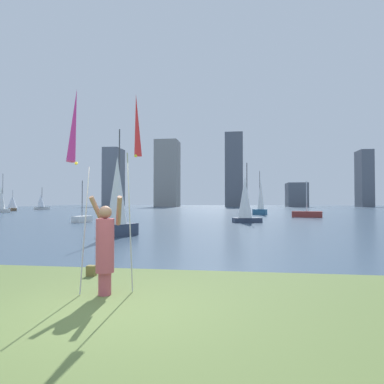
{
  "coord_description": "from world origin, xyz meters",
  "views": [
    {
      "loc": [
        2.19,
        -5.33,
        1.8
      ],
      "look_at": [
        -0.45,
        14.05,
        2.27
      ],
      "focal_mm": 31.95,
      "sensor_mm": 36.0,
      "label": 1
    }
  ],
  "objects_px": {
    "sailboat_3": "(2,201)",
    "sailboat_7": "(245,201)",
    "sailboat_1": "(82,219)",
    "sailboat_0": "(307,214)",
    "person": "(105,246)",
    "sailboat_8": "(12,203)",
    "sailboat_2": "(260,200)",
    "kite_flag_left": "(74,129)",
    "sailboat_4": "(118,200)",
    "sailboat_6": "(41,202)",
    "bag": "(91,271)",
    "kite_flag_right": "(137,130)"
  },
  "relations": [
    {
      "from": "kite_flag_left",
      "to": "sailboat_7",
      "type": "bearing_deg",
      "value": 80.87
    },
    {
      "from": "sailboat_6",
      "to": "sailboat_7",
      "type": "height_order",
      "value": "sailboat_7"
    },
    {
      "from": "sailboat_0",
      "to": "sailboat_2",
      "type": "bearing_deg",
      "value": 128.72
    },
    {
      "from": "sailboat_7",
      "to": "sailboat_0",
      "type": "bearing_deg",
      "value": 55.05
    },
    {
      "from": "sailboat_4",
      "to": "sailboat_8",
      "type": "height_order",
      "value": "sailboat_4"
    },
    {
      "from": "bag",
      "to": "sailboat_8",
      "type": "bearing_deg",
      "value": 127.2
    },
    {
      "from": "person",
      "to": "bag",
      "type": "height_order",
      "value": "person"
    },
    {
      "from": "sailboat_6",
      "to": "sailboat_8",
      "type": "bearing_deg",
      "value": -104.13
    },
    {
      "from": "sailboat_1",
      "to": "sailboat_7",
      "type": "distance_m",
      "value": 13.3
    },
    {
      "from": "sailboat_2",
      "to": "sailboat_6",
      "type": "distance_m",
      "value": 43.2
    },
    {
      "from": "sailboat_1",
      "to": "sailboat_8",
      "type": "height_order",
      "value": "sailboat_8"
    },
    {
      "from": "kite_flag_right",
      "to": "sailboat_2",
      "type": "bearing_deg",
      "value": 82.49
    },
    {
      "from": "bag",
      "to": "sailboat_1",
      "type": "relative_size",
      "value": 0.07
    },
    {
      "from": "sailboat_4",
      "to": "sailboat_7",
      "type": "relative_size",
      "value": 1.11
    },
    {
      "from": "sailboat_7",
      "to": "sailboat_2",
      "type": "bearing_deg",
      "value": 81.88
    },
    {
      "from": "kite_flag_right",
      "to": "sailboat_2",
      "type": "height_order",
      "value": "sailboat_2"
    },
    {
      "from": "bag",
      "to": "sailboat_4",
      "type": "relative_size",
      "value": 0.05
    },
    {
      "from": "sailboat_2",
      "to": "sailboat_4",
      "type": "relative_size",
      "value": 1.0
    },
    {
      "from": "person",
      "to": "kite_flag_left",
      "type": "distance_m",
      "value": 2.25
    },
    {
      "from": "kite_flag_left",
      "to": "sailboat_6",
      "type": "bearing_deg",
      "value": 122.14
    },
    {
      "from": "sailboat_2",
      "to": "sailboat_6",
      "type": "xyz_separation_m",
      "value": [
        -39.6,
        17.26,
        -0.34
      ]
    },
    {
      "from": "kite_flag_left",
      "to": "sailboat_7",
      "type": "distance_m",
      "value": 22.2
    },
    {
      "from": "sailboat_0",
      "to": "sailboat_4",
      "type": "bearing_deg",
      "value": -122.1
    },
    {
      "from": "bag",
      "to": "sailboat_8",
      "type": "distance_m",
      "value": 57.89
    },
    {
      "from": "kite_flag_right",
      "to": "sailboat_6",
      "type": "xyz_separation_m",
      "value": [
        -34.87,
        53.16,
        -1.77
      ]
    },
    {
      "from": "kite_flag_left",
      "to": "kite_flag_right",
      "type": "bearing_deg",
      "value": 43.85
    },
    {
      "from": "sailboat_4",
      "to": "kite_flag_left",
      "type": "bearing_deg",
      "value": -74.05
    },
    {
      "from": "sailboat_3",
      "to": "sailboat_7",
      "type": "distance_m",
      "value": 38.54
    },
    {
      "from": "sailboat_6",
      "to": "sailboat_7",
      "type": "relative_size",
      "value": 0.87
    },
    {
      "from": "bag",
      "to": "sailboat_1",
      "type": "bearing_deg",
      "value": 116.25
    },
    {
      "from": "sailboat_2",
      "to": "sailboat_8",
      "type": "height_order",
      "value": "sailboat_2"
    },
    {
      "from": "sailboat_0",
      "to": "sailboat_8",
      "type": "distance_m",
      "value": 48.54
    },
    {
      "from": "sailboat_3",
      "to": "sailboat_4",
      "type": "bearing_deg",
      "value": -45.84
    },
    {
      "from": "sailboat_4",
      "to": "sailboat_7",
      "type": "distance_m",
      "value": 13.16
    },
    {
      "from": "kite_flag_left",
      "to": "sailboat_8",
      "type": "height_order",
      "value": "kite_flag_left"
    },
    {
      "from": "sailboat_3",
      "to": "bag",
      "type": "bearing_deg",
      "value": -50.82
    },
    {
      "from": "person",
      "to": "sailboat_0",
      "type": "distance_m",
      "value": 32.35
    },
    {
      "from": "sailboat_3",
      "to": "sailboat_8",
      "type": "bearing_deg",
      "value": 117.52
    },
    {
      "from": "bag",
      "to": "sailboat_6",
      "type": "xyz_separation_m",
      "value": [
        -33.47,
        52.17,
        1.34
      ]
    },
    {
      "from": "bag",
      "to": "sailboat_8",
      "type": "relative_size",
      "value": 0.07
    },
    {
      "from": "sailboat_1",
      "to": "sailboat_6",
      "type": "bearing_deg",
      "value": 125.87
    },
    {
      "from": "kite_flag_right",
      "to": "bag",
      "type": "relative_size",
      "value": 16.2
    },
    {
      "from": "person",
      "to": "sailboat_8",
      "type": "distance_m",
      "value": 59.65
    },
    {
      "from": "person",
      "to": "bag",
      "type": "relative_size",
      "value": 7.71
    },
    {
      "from": "sailboat_7",
      "to": "sailboat_1",
      "type": "bearing_deg",
      "value": -173.51
    },
    {
      "from": "sailboat_1",
      "to": "sailboat_7",
      "type": "height_order",
      "value": "sailboat_7"
    },
    {
      "from": "sailboat_4",
      "to": "sailboat_7",
      "type": "xyz_separation_m",
      "value": [
        6.5,
        11.44,
        -0.07
      ]
    },
    {
      "from": "sailboat_3",
      "to": "sailboat_7",
      "type": "relative_size",
      "value": 1.18
    },
    {
      "from": "sailboat_0",
      "to": "sailboat_7",
      "type": "xyz_separation_m",
      "value": [
        -6.56,
        -9.38,
        1.4
      ]
    },
    {
      "from": "kite_flag_right",
      "to": "sailboat_6",
      "type": "distance_m",
      "value": 63.6
    }
  ]
}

